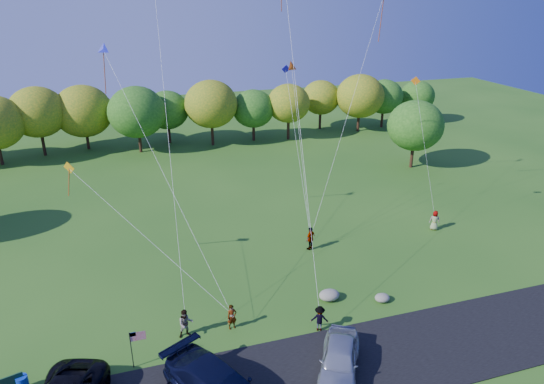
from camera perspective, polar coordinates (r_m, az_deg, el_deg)
The scene contains 13 objects.
ground at distance 29.06m, azimuth -1.84°, elevation -16.24°, with size 140.00×140.00×0.00m, color #255317.
asphalt_lane at distance 26.17m, azimuth 0.71°, elevation -21.47°, with size 44.00×6.00×0.06m, color black.
treeline at distance 60.12m, azimuth -10.11°, elevation 9.49°, with size 77.64×27.79×8.29m.
minivan_silver at distance 26.30m, azimuth 7.92°, elevation -18.95°, with size 1.92×4.77×1.62m, color #B3B6BF.
flyer_a at distance 29.00m, azimuth -4.73°, elevation -14.43°, with size 0.58×0.38×1.58m, color #4C4C59.
flyer_b at distance 28.71m, azimuth -10.12°, elevation -14.98°, with size 0.85×0.66×1.75m, color #4C4C59.
flyer_c at distance 28.92m, azimuth 5.61°, elevation -14.59°, with size 1.02×0.59×1.58m, color #4C4C59.
flyer_d at distance 36.81m, azimuth 4.55°, elevation -5.45°, with size 1.09×0.45×1.85m, color #4C4C59.
flyer_e at distance 41.81m, azimuth 18.59°, elevation -3.18°, with size 0.81×0.53×1.67m, color #4C4C59.
trash_barrel at distance 28.34m, azimuth -27.28°, elevation -19.38°, with size 0.56×0.56×0.84m, color #0C35B6.
flag_assembly at distance 26.89m, azimuth -15.82°, elevation -16.51°, with size 0.82×0.53×2.22m.
boulder_near at distance 31.67m, azimuth 6.75°, elevation -11.95°, with size 1.34×1.05×0.67m, color gray.
boulder_far at distance 32.12m, azimuth 12.84°, elevation -12.04°, with size 0.97×0.81×0.51m, color gray.
Camera 1 is at (-5.89, -21.80, 18.29)m, focal length 32.00 mm.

